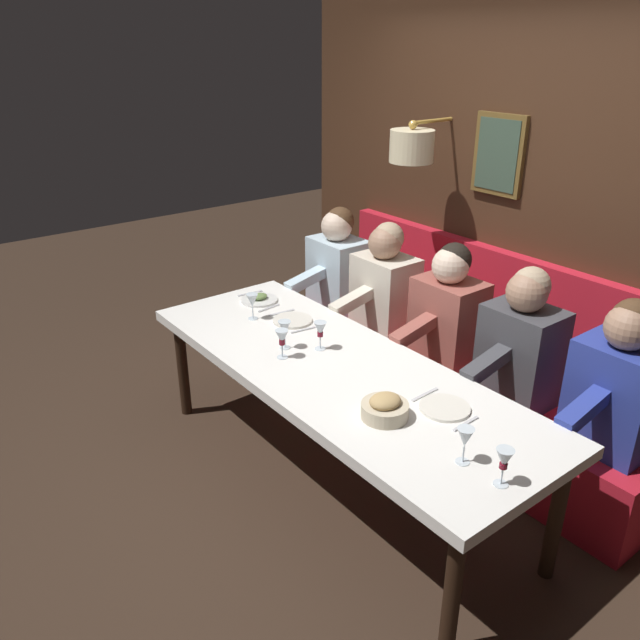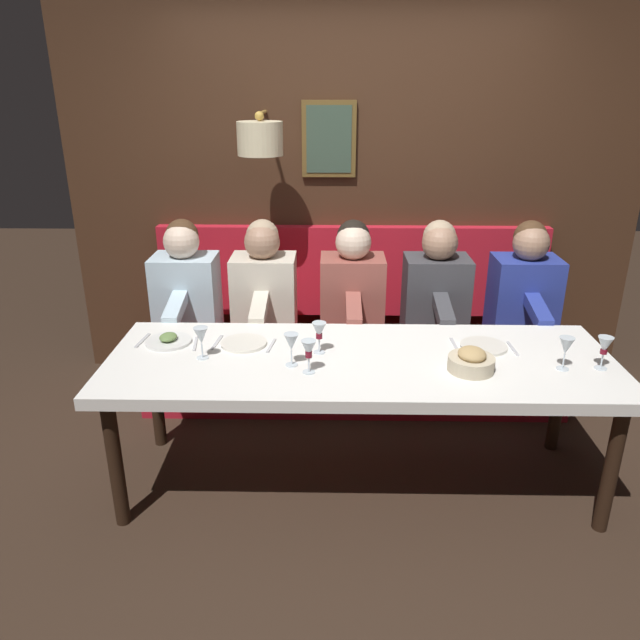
% 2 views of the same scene
% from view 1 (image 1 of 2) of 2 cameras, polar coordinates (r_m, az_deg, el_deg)
% --- Properties ---
extents(ground_plane, '(12.00, 12.00, 0.00)m').
position_cam_1_polar(ground_plane, '(3.77, 1.32, -14.07)').
color(ground_plane, '#332319').
extents(dining_table, '(0.90, 2.53, 0.74)m').
position_cam_1_polar(dining_table, '(3.39, 1.43, -5.07)').
color(dining_table, white).
rests_on(dining_table, ground_plane).
extents(banquette_bench, '(0.52, 2.73, 0.45)m').
position_cam_1_polar(banquette_bench, '(4.17, 10.99, -6.72)').
color(banquette_bench, red).
rests_on(banquette_bench, ground_plane).
extents(back_wall_panel, '(0.59, 3.93, 2.90)m').
position_cam_1_polar(back_wall_panel, '(4.17, 17.52, 9.65)').
color(back_wall_panel, '#422819').
rests_on(back_wall_panel, ground_plane).
extents(diner_nearest, '(0.60, 0.40, 0.79)m').
position_cam_1_polar(diner_nearest, '(3.38, 25.22, -5.08)').
color(diner_nearest, '#283893').
rests_on(diner_nearest, banquette_bench).
extents(diner_near, '(0.60, 0.40, 0.79)m').
position_cam_1_polar(diner_near, '(3.62, 17.65, -1.88)').
color(diner_near, '#3D3D42').
rests_on(diner_near, banquette_bench).
extents(diner_middle, '(0.60, 0.40, 0.79)m').
position_cam_1_polar(diner_middle, '(3.90, 11.43, 0.78)').
color(diner_middle, '#934C42').
rests_on(diner_middle, banquette_bench).
extents(diner_far, '(0.60, 0.40, 0.79)m').
position_cam_1_polar(diner_far, '(4.26, 5.82, 3.17)').
color(diner_far, beige).
rests_on(diner_far, banquette_bench).
extents(diner_farthest, '(0.60, 0.40, 0.79)m').
position_cam_1_polar(diner_farthest, '(4.60, 1.58, 4.95)').
color(diner_farthest, silver).
rests_on(diner_farthest, banquette_bench).
extents(place_setting_0, '(0.24, 0.33, 0.01)m').
position_cam_1_polar(place_setting_0, '(3.87, -2.49, -0.04)').
color(place_setting_0, silver).
rests_on(place_setting_0, dining_table).
extents(place_setting_1, '(0.24, 0.33, 0.05)m').
position_cam_1_polar(place_setting_1, '(4.18, -5.49, 1.90)').
color(place_setting_1, silver).
rests_on(place_setting_1, dining_table).
extents(place_setting_2, '(0.24, 0.31, 0.01)m').
position_cam_1_polar(place_setting_2, '(3.05, 11.15, -7.77)').
color(place_setting_2, silver).
rests_on(place_setting_2, dining_table).
extents(wine_glass_0, '(0.07, 0.07, 0.16)m').
position_cam_1_polar(wine_glass_0, '(3.40, -3.44, -1.66)').
color(wine_glass_0, silver).
rests_on(wine_glass_0, dining_table).
extents(wine_glass_1, '(0.07, 0.07, 0.16)m').
position_cam_1_polar(wine_glass_1, '(2.58, 16.25, -12.01)').
color(wine_glass_1, silver).
rests_on(wine_glass_1, dining_table).
extents(wine_glass_2, '(0.07, 0.07, 0.16)m').
position_cam_1_polar(wine_glass_2, '(3.88, -6.12, 1.69)').
color(wine_glass_2, silver).
rests_on(wine_glass_2, dining_table).
extents(wine_glass_3, '(0.07, 0.07, 0.16)m').
position_cam_1_polar(wine_glass_3, '(3.49, 0.02, -0.92)').
color(wine_glass_3, silver).
rests_on(wine_glass_3, dining_table).
extents(wine_glass_4, '(0.07, 0.07, 0.16)m').
position_cam_1_polar(wine_glass_4, '(3.50, -3.21, -0.81)').
color(wine_glass_4, silver).
rests_on(wine_glass_4, dining_table).
extents(wine_glass_5, '(0.07, 0.07, 0.16)m').
position_cam_1_polar(wine_glass_5, '(2.66, 12.93, -10.35)').
color(wine_glass_5, silver).
rests_on(wine_glass_5, dining_table).
extents(bread_bowl, '(0.22, 0.22, 0.12)m').
position_cam_1_polar(bread_bowl, '(2.93, 5.86, -7.88)').
color(bread_bowl, beige).
rests_on(bread_bowl, dining_table).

